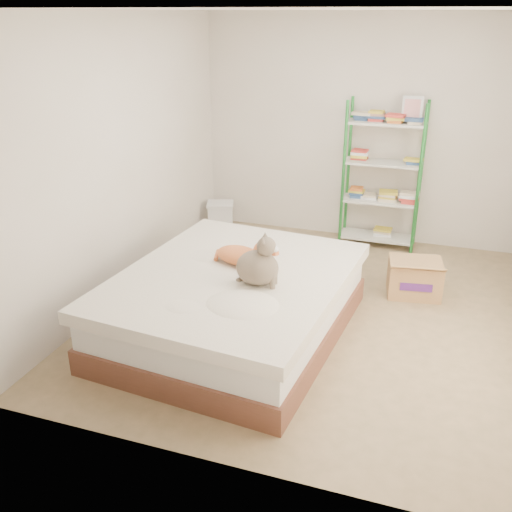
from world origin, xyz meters
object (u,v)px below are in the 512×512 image
at_px(bed, 234,304).
at_px(shelf_unit, 383,172).
at_px(white_bin, 221,217).
at_px(cardboard_box, 414,278).
at_px(grey_cat, 257,260).
at_px(orange_cat, 240,253).

bearing_deg(bed, shelf_unit, 75.30).
bearing_deg(white_bin, bed, -65.38).
height_order(shelf_unit, cardboard_box, shelf_unit).
bearing_deg(cardboard_box, white_bin, 148.12).
xyz_separation_m(bed, grey_cat, (0.26, -0.12, 0.49)).
bearing_deg(shelf_unit, orange_cat, -111.88).
bearing_deg(orange_cat, grey_cat, -41.33).
bearing_deg(orange_cat, cardboard_box, 45.44).
bearing_deg(orange_cat, bed, -76.29).
height_order(bed, white_bin, bed).
relative_size(shelf_unit, cardboard_box, 3.11).
height_order(grey_cat, white_bin, grey_cat).
relative_size(bed, orange_cat, 4.65).
bearing_deg(cardboard_box, shelf_unit, 104.00).
height_order(shelf_unit, white_bin, shelf_unit).
relative_size(orange_cat, grey_cat, 1.22).
xyz_separation_m(bed, cardboard_box, (1.42, 1.27, -0.10)).
distance_m(cardboard_box, white_bin, 2.68).
bearing_deg(shelf_unit, bed, -109.88).
distance_m(orange_cat, shelf_unit, 2.46).
distance_m(grey_cat, white_bin, 2.81).
xyz_separation_m(bed, orange_cat, (-0.02, 0.20, 0.39)).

